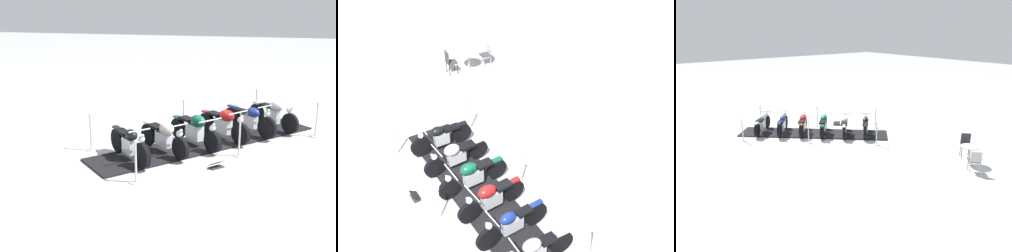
{
  "view_description": "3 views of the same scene",
  "coord_description": "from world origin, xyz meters",
  "views": [
    {
      "loc": [
        11.88,
        1.75,
        4.1
      ],
      "look_at": [
        0.62,
        -1.11,
        0.64
      ],
      "focal_mm": 44.9,
      "sensor_mm": 36.0,
      "label": 1
    },
    {
      "loc": [
        -3.31,
        9.26,
        9.82
      ],
      "look_at": [
        0.0,
        -2.47,
        0.85
      ],
      "focal_mm": 51.15,
      "sensor_mm": 36.0,
      "label": 2
    },
    {
      "loc": [
        -8.36,
        -13.15,
        5.3
      ],
      "look_at": [
        0.5,
        -1.92,
        0.81
      ],
      "focal_mm": 33.83,
      "sensor_mm": 36.0,
      "label": 3
    }
  ],
  "objects": [
    {
      "name": "motorcycle_cream",
      "position": [
        1.2,
        -1.06,
        0.52
      ],
      "size": [
        1.49,
        1.74,
        0.93
      ],
      "rotation": [
        0.0,
        0.0,
        0.87
      ],
      "color": "black",
      "rests_on": "display_platform"
    },
    {
      "name": "cafe_chair_near_table",
      "position": [
        2.29,
        -7.61,
        0.52
      ],
      "size": [
        0.57,
        0.57,
        0.89
      ],
      "rotation": [
        0.0,
        0.0,
        0.77
      ],
      "color": "#B7B7BC",
      "rests_on": "ground_plane"
    },
    {
      "name": "motorcycle_black",
      "position": [
        1.98,
        -1.8,
        0.5
      ],
      "size": [
        1.53,
        1.6,
        0.97
      ],
      "rotation": [
        0.0,
        0.0,
        0.81
      ],
      "color": "black",
      "rests_on": "display_platform"
    },
    {
      "name": "stanchion_right_mid",
      "position": [
        0.9,
        0.97,
        0.4
      ],
      "size": [
        0.29,
        0.29,
        1.12
      ],
      "color": "silver",
      "rests_on": "ground_plane"
    },
    {
      "name": "stanchion_left_mid",
      "position": [
        -0.9,
        -0.97,
        0.34
      ],
      "size": [
        0.35,
        0.35,
        1.11
      ],
      "color": "silver",
      "rests_on": "ground_plane"
    },
    {
      "name": "motorcycle_maroon",
      "position": [
        -0.37,
        0.39,
        0.54
      ],
      "size": [
        1.44,
        1.74,
        0.97
      ],
      "rotation": [
        0.0,
        0.0,
        0.89
      ],
      "color": "black",
      "rests_on": "display_platform"
    },
    {
      "name": "cafe_chair_across_table",
      "position": [
        3.49,
        -6.48,
        0.57
      ],
      "size": [
        0.57,
        0.57,
        0.99
      ],
      "rotation": [
        0.0,
        0.0,
        -2.4
      ],
      "color": "#2D2D33",
      "rests_on": "ground_plane"
    },
    {
      "name": "info_placard",
      "position": [
        1.88,
        0.49,
        0.06
      ],
      "size": [
        0.43,
        0.42,
        0.2
      ],
      "rotation": [
        0.0,
        0.0,
        5.54
      ],
      "color": "#333338",
      "rests_on": "ground_plane"
    },
    {
      "name": "stanchion_right_rear",
      "position": [
        -1.46,
        3.15,
        0.35
      ],
      "size": [
        0.33,
        0.33,
        1.11
      ],
      "color": "silver",
      "rests_on": "ground_plane"
    },
    {
      "name": "motorcycle_navy",
      "position": [
        -1.16,
        1.12,
        0.51
      ],
      "size": [
        1.48,
        1.77,
        1.01
      ],
      "rotation": [
        0.0,
        0.0,
        0.88
      ],
      "color": "black",
      "rests_on": "display_platform"
    },
    {
      "name": "stanchion_right_front",
      "position": [
        3.26,
        -1.21,
        0.33
      ],
      "size": [
        0.34,
        0.34,
        1.06
      ],
      "color": "silver",
      "rests_on": "ground_plane"
    },
    {
      "name": "stanchion_left_front",
      "position": [
        1.46,
        -3.15,
        0.36
      ],
      "size": [
        0.32,
        0.32,
        1.1
      ],
      "color": "silver",
      "rests_on": "ground_plane"
    },
    {
      "name": "motorcycle_forest",
      "position": [
        0.42,
        -0.34,
        0.53
      ],
      "size": [
        1.58,
        1.78,
        0.93
      ],
      "rotation": [
        0.0,
        0.0,
        0.85
      ],
      "color": "black",
      "rests_on": "display_platform"
    },
    {
      "name": "motorcycle_chrome",
      "position": [
        -1.94,
        1.85,
        0.55
      ],
      "size": [
        1.6,
        1.63,
        0.97
      ],
      "rotation": [
        0.0,
        0.0,
        0.8
      ],
      "color": "black",
      "rests_on": "display_platform"
    },
    {
      "name": "stanchion_left_rear",
      "position": [
        -3.26,
        1.21,
        0.34
      ],
      "size": [
        0.35,
        0.35,
        1.1
      ],
      "color": "silver",
      "rests_on": "ground_plane"
    },
    {
      "name": "ground_plane",
      "position": [
        0.0,
        0.0,
        0.0
      ],
      "size": [
        80.0,
        80.0,
        0.0
      ],
      "primitive_type": "plane",
      "color": "silver"
    },
    {
      "name": "cafe_table",
      "position": [
        2.87,
        -7.04,
        0.57
      ],
      "size": [
        0.75,
        0.75,
        0.75
      ],
      "color": "#B7B7BC",
      "rests_on": "ground_plane"
    },
    {
      "name": "display_platform",
      "position": [
        0.0,
        0.0,
        0.03
      ],
      "size": [
        6.55,
        6.22,
        0.05
      ],
      "primitive_type": "cube",
      "rotation": [
        0.0,
        0.0,
        2.39
      ],
      "color": "black",
      "rests_on": "ground_plane"
    }
  ]
}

